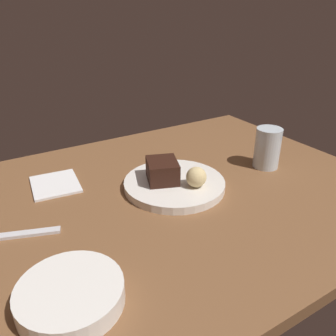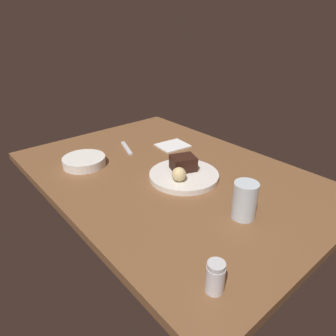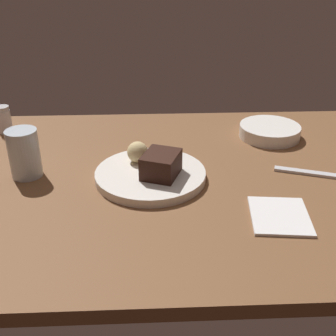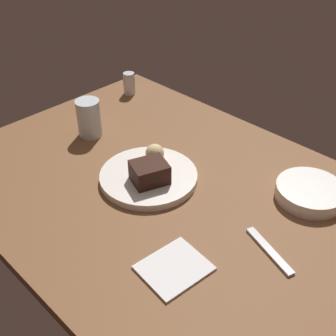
{
  "view_description": "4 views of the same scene",
  "coord_description": "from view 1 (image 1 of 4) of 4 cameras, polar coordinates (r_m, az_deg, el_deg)",
  "views": [
    {
      "loc": [
        -34.8,
        -63.86,
        46.48
      ],
      "look_at": [
        7.6,
        5.57,
        6.67
      ],
      "focal_mm": 36.71,
      "sensor_mm": 36.0,
      "label": 1
    },
    {
      "loc": [
        78.63,
        -67.51,
        57.27
      ],
      "look_at": [
        2.31,
        -2.45,
        6.65
      ],
      "focal_mm": 32.32,
      "sensor_mm": 36.0,
      "label": 2
    },
    {
      "loc": [
        6.88,
        90.06,
        52.24
      ],
      "look_at": [
        2.8,
        0.5,
        5.32
      ],
      "focal_mm": 46.08,
      "sensor_mm": 36.0,
      "label": 3
    },
    {
      "loc": [
        -60.08,
        62.01,
        72.72
      ],
      "look_at": [
        2.16,
        -1.11,
        8.01
      ],
      "focal_mm": 45.85,
      "sensor_mm": 36.0,
      "label": 4
    }
  ],
  "objects": [
    {
      "name": "side_bowl",
      "position": [
        0.6,
        -15.88,
        -19.55
      ],
      "size": [
        17.06,
        17.06,
        3.51
      ],
      "primitive_type": "cylinder",
      "color": "white",
      "rests_on": "dining_table"
    },
    {
      "name": "folded_napkin",
      "position": [
        0.94,
        -18.22,
        -2.58
      ],
      "size": [
        13.0,
        14.72,
        0.6
      ],
      "primitive_type": "cube",
      "rotation": [
        0.0,
        0.0,
        -0.11
      ],
      "color": "white",
      "rests_on": "dining_table"
    },
    {
      "name": "dining_table",
      "position": [
        0.86,
        -2.41,
        -5.69
      ],
      "size": [
        120.0,
        84.0,
        3.0
      ],
      "primitive_type": "cube",
      "color": "brown",
      "rests_on": "ground"
    },
    {
      "name": "bread_roll",
      "position": [
        0.84,
        4.71,
        -1.5
      ],
      "size": [
        5.09,
        5.09,
        5.09
      ],
      "primitive_type": "sphere",
      "color": "#DBC184",
      "rests_on": "dessert_plate"
    },
    {
      "name": "dessert_spoon",
      "position": [
        0.78,
        -23.0,
        -10.08
      ],
      "size": [
        14.75,
        6.67,
        0.7
      ],
      "primitive_type": "cube",
      "rotation": [
        0.0,
        0.0,
        2.8
      ],
      "color": "silver",
      "rests_on": "dining_table"
    },
    {
      "name": "chocolate_cake_slice",
      "position": [
        0.87,
        -0.93,
        -0.44
      ],
      "size": [
        10.15,
        10.94,
        5.37
      ],
      "primitive_type": "cube",
      "rotation": [
        0.0,
        0.0,
        1.21
      ],
      "color": "black",
      "rests_on": "dessert_plate"
    },
    {
      "name": "water_glass",
      "position": [
        1.02,
        16.18,
        3.22
      ],
      "size": [
        7.25,
        7.25,
        11.57
      ],
      "primitive_type": "cylinder",
      "color": "silver",
      "rests_on": "dining_table"
    },
    {
      "name": "dessert_plate",
      "position": [
        0.88,
        1.07,
        -2.67
      ],
      "size": [
        25.86,
        25.86,
        2.02
      ],
      "primitive_type": "cylinder",
      "color": "white",
      "rests_on": "dining_table"
    }
  ]
}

